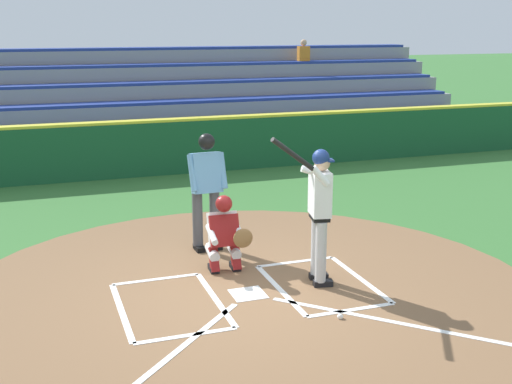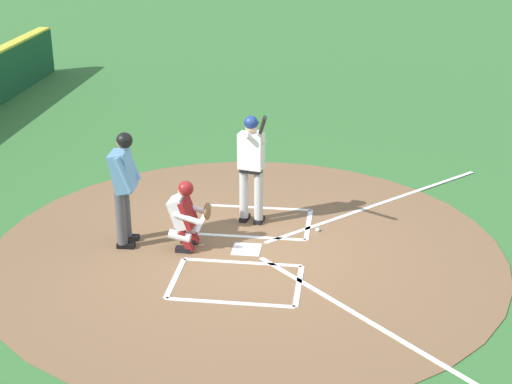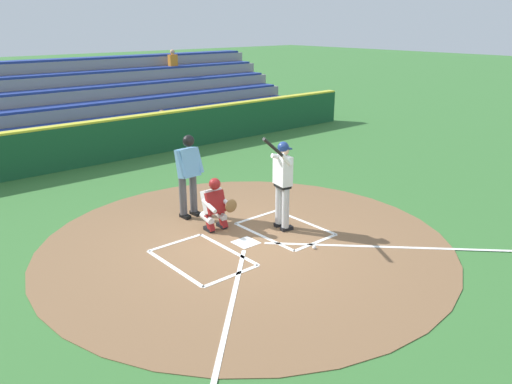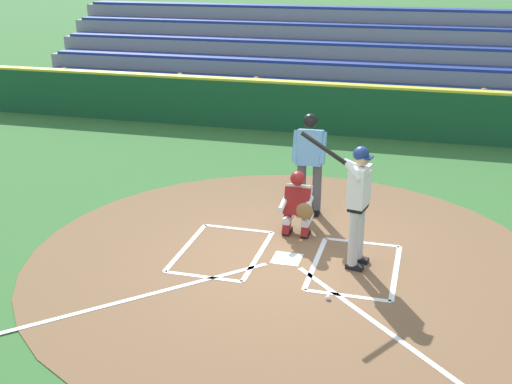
{
  "view_description": "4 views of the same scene",
  "coord_description": "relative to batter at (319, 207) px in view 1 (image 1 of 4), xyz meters",
  "views": [
    {
      "loc": [
        2.54,
        7.59,
        3.45
      ],
      "look_at": [
        -0.33,
        -0.63,
        1.22
      ],
      "focal_mm": 45.93,
      "sensor_mm": 36.0,
      "label": 1
    },
    {
      "loc": [
        10.8,
        1.55,
        5.47
      ],
      "look_at": [
        0.03,
        0.15,
        1.0
      ],
      "focal_mm": 54.61,
      "sensor_mm": 36.0,
      "label": 2
    },
    {
      "loc": [
        5.77,
        7.04,
        4.15
      ],
      "look_at": [
        -0.14,
        0.14,
        1.07
      ],
      "focal_mm": 35.55,
      "sensor_mm": 36.0,
      "label": 3
    },
    {
      "loc": [
        -1.92,
        8.83,
        4.47
      ],
      "look_at": [
        0.51,
        -0.08,
        1.03
      ],
      "focal_mm": 45.65,
      "sensor_mm": 36.0,
      "label": 4
    }
  ],
  "objects": [
    {
      "name": "baseball",
      "position": [
        0.21,
        1.12,
        -1.06
      ],
      "size": [
        0.07,
        0.07,
        0.07
      ],
      "primitive_type": "sphere",
      "color": "white",
      "rests_on": "ground"
    },
    {
      "name": "ground_plane",
      "position": [
        1.02,
        0.06,
        -1.1
      ],
      "size": [
        120.0,
        120.0,
        0.0
      ],
      "primitive_type": "plane",
      "color": "#387033"
    },
    {
      "name": "batter",
      "position": [
        0.0,
        0.0,
        0.0
      ],
      "size": [
        1.03,
        0.57,
        2.13
      ],
      "color": "#BCBCBC",
      "rests_on": "ground"
    },
    {
      "name": "bleacher_stand",
      "position": [
        1.03,
        -11.27,
        -0.1
      ],
      "size": [
        20.0,
        5.1,
        3.0
      ],
      "color": "gray",
      "rests_on": "ground"
    },
    {
      "name": "backstop_wall",
      "position": [
        1.02,
        -7.44,
        -0.45
      ],
      "size": [
        22.0,
        0.36,
        1.31
      ],
      "color": "#19512D",
      "rests_on": "ground"
    },
    {
      "name": "dirt_circle",
      "position": [
        1.02,
        0.06,
        -1.09
      ],
      "size": [
        8.0,
        8.0,
        0.01
      ],
      "primitive_type": "cylinder",
      "color": "brown",
      "rests_on": "ground"
    },
    {
      "name": "home_plate_and_chalk",
      "position": [
        1.02,
        0.94,
        -1.08
      ],
      "size": [
        7.93,
        4.91,
        0.01
      ],
      "color": "white",
      "rests_on": "dirt_circle"
    },
    {
      "name": "catcher",
      "position": [
        1.06,
        -0.89,
        -0.51
      ],
      "size": [
        0.59,
        0.62,
        1.13
      ],
      "color": "black",
      "rests_on": "ground"
    },
    {
      "name": "plate_umpire",
      "position": [
        1.06,
        -1.84,
        -0.02
      ],
      "size": [
        0.59,
        0.43,
        1.86
      ],
      "color": "#4C4C51",
      "rests_on": "ground"
    }
  ]
}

